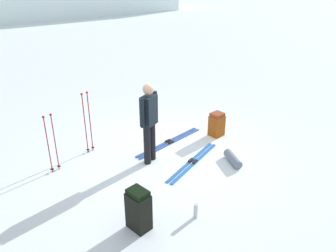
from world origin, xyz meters
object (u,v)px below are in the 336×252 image
object	(u,v)px
skier_standing	(149,120)
sleeping_mat_rolled	(233,159)
backpack_large_dark	(139,210)
thermos_bottle	(196,211)
ski_pair_near	(169,142)
ski_pair_far	(193,162)
ski_poles_planted_far	(87,120)
backpack_bright	(217,124)
ski_poles_planted_near	(51,140)

from	to	relation	value
skier_standing	sleeping_mat_rolled	xyz separation A→B (m)	(1.45, -0.93, -0.86)
backpack_large_dark	thermos_bottle	bearing A→B (deg)	-15.61
ski_pair_near	ski_pair_far	world-z (taller)	same
sleeping_mat_rolled	ski_poles_planted_far	bearing A→B (deg)	140.59
backpack_bright	sleeping_mat_rolled	size ratio (longest dim) A/B	1.05
skier_standing	ski_poles_planted_far	world-z (taller)	skier_standing
backpack_bright	thermos_bottle	size ratio (longest dim) A/B	2.23
ski_poles_planted_far	sleeping_mat_rolled	world-z (taller)	ski_poles_planted_far
ski_pair_far	ski_poles_planted_near	world-z (taller)	ski_poles_planted_near
skier_standing	backpack_bright	size ratio (longest dim) A/B	2.94
backpack_large_dark	ski_poles_planted_near	world-z (taller)	ski_poles_planted_near
ski_poles_planted_far	ski_pair_far	bearing A→B (deg)	-42.46
ski_poles_planted_near	sleeping_mat_rolled	distance (m)	3.66
thermos_bottle	backpack_large_dark	bearing A→B (deg)	164.39
backpack_large_dark	sleeping_mat_rolled	bearing A→B (deg)	16.86
ski_pair_far	thermos_bottle	bearing A→B (deg)	-122.65
backpack_bright	ski_poles_planted_far	world-z (taller)	ski_poles_planted_far
backpack_large_dark	thermos_bottle	world-z (taller)	backpack_large_dark
backpack_large_dark	ski_poles_planted_far	xyz separation A→B (m)	(0.14, 2.73, 0.41)
ski_pair_near	backpack_large_dark	distance (m)	2.88
ski_pair_far	sleeping_mat_rolled	size ratio (longest dim) A/B	3.12
skier_standing	ski_pair_far	world-z (taller)	skier_standing
ski_pair_far	ski_poles_planted_near	distance (m)	2.87
ski_poles_planted_near	thermos_bottle	world-z (taller)	ski_poles_planted_near
ski_pair_near	ski_pair_far	bearing A→B (deg)	-90.97
skier_standing	backpack_large_dark	xyz separation A→B (m)	(-1.08, -1.70, -0.61)
ski_pair_far	ski_poles_planted_near	xyz separation A→B (m)	(-2.55, 1.14, 0.67)
skier_standing	ski_pair_near	world-z (taller)	skier_standing
backpack_bright	ski_poles_planted_near	size ratio (longest dim) A/B	0.47
ski_poles_planted_far	thermos_bottle	bearing A→B (deg)	-75.73
skier_standing	ski_pair_far	size ratio (longest dim) A/B	0.99
ski_pair_far	backpack_large_dark	bearing A→B (deg)	-146.83
ski_poles_planted_far	sleeping_mat_rolled	size ratio (longest dim) A/B	2.51
ski_pair_near	backpack_large_dark	xyz separation A→B (m)	(-1.84, -2.18, 0.34)
backpack_bright	thermos_bottle	xyz separation A→B (m)	(-2.11, -2.20, -0.15)
ski_pair_near	backpack_large_dark	bearing A→B (deg)	-130.17
ski_pair_near	backpack_bright	xyz separation A→B (m)	(1.17, -0.23, 0.27)
backpack_bright	ski_poles_planted_near	xyz separation A→B (m)	(-3.73, 0.38, 0.40)
sleeping_mat_rolled	thermos_bottle	world-z (taller)	thermos_bottle
backpack_large_dark	ski_poles_planted_far	world-z (taller)	ski_poles_planted_far
sleeping_mat_rolled	thermos_bottle	size ratio (longest dim) A/B	2.12
ski_pair_far	thermos_bottle	distance (m)	1.72
ski_poles_planted_near	sleeping_mat_rolled	size ratio (longest dim) A/B	2.22
backpack_bright	thermos_bottle	bearing A→B (deg)	-133.79
ski_pair_far	backpack_large_dark	distance (m)	2.21
skier_standing	ski_poles_planted_near	world-z (taller)	skier_standing
ski_pair_far	backpack_large_dark	xyz separation A→B (m)	(-1.83, -1.19, 0.34)
ski_pair_near	thermos_bottle	xyz separation A→B (m)	(-0.94, -2.43, 0.12)
ski_pair_far	thermos_bottle	xyz separation A→B (m)	(-0.93, -1.44, 0.12)
skier_standing	ski_pair_near	bearing A→B (deg)	32.52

